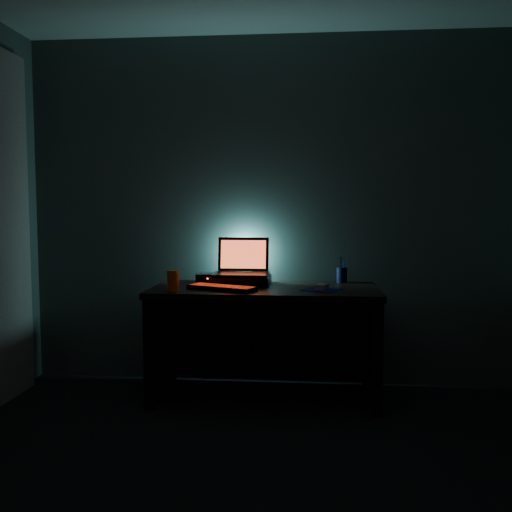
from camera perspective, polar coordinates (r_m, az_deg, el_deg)
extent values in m
cube|color=#404A46|center=(4.13, 1.31, 4.47)|extent=(3.50, 0.00, 2.50)
cube|color=black|center=(3.79, 0.90, -3.44)|extent=(1.50, 0.70, 0.04)
cube|color=black|center=(3.98, -9.48, -8.62)|extent=(0.06, 0.64, 0.71)
cube|color=black|center=(3.87, 11.56, -9.01)|extent=(0.06, 0.64, 0.71)
cube|color=black|center=(4.18, 1.24, -7.89)|extent=(1.38, 0.02, 0.65)
cube|color=#AEA58B|center=(4.06, -24.16, 2.64)|extent=(0.06, 0.65, 2.30)
cube|color=black|center=(3.93, -1.51, -2.41)|extent=(0.40, 0.31, 0.06)
cube|color=black|center=(3.93, -1.51, -1.85)|extent=(0.38, 0.27, 0.02)
cube|color=black|center=(4.04, -1.27, 0.18)|extent=(0.36, 0.05, 0.24)
cube|color=red|center=(4.03, -1.28, 0.17)|extent=(0.32, 0.04, 0.20)
cube|color=black|center=(3.67, -3.43, -3.19)|extent=(0.48, 0.32, 0.03)
cube|color=red|center=(3.67, -3.43, -2.98)|extent=(0.45, 0.29, 0.00)
cube|color=#0C1255|center=(3.69, 6.56, -3.36)|extent=(0.28, 0.26, 0.00)
cube|color=gray|center=(3.68, 6.57, -3.07)|extent=(0.10, 0.13, 0.03)
cylinder|color=black|center=(4.07, 8.58, -1.88)|extent=(0.09, 0.09, 0.11)
cylinder|color=#FF5F0D|center=(3.66, -8.33, -2.45)|extent=(0.09, 0.09, 0.13)
cube|color=black|center=(4.10, -4.85, -2.16)|extent=(0.19, 0.16, 0.06)
sphere|color=#FF0C07|center=(4.03, -4.87, -2.28)|extent=(0.01, 0.01, 0.01)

